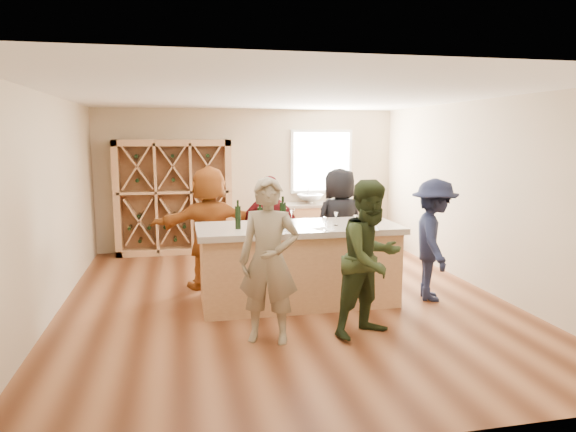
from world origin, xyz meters
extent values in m
cube|color=brown|center=(0.00, 0.00, -0.05)|extent=(6.00, 7.00, 0.10)
cube|color=white|center=(0.00, 0.00, 2.85)|extent=(6.00, 7.00, 0.10)
cube|color=#C6B08F|center=(0.00, 3.55, 1.40)|extent=(6.00, 0.10, 2.80)
cube|color=#C6B08F|center=(0.00, -3.55, 1.40)|extent=(6.00, 0.10, 2.80)
cube|color=#C6B08F|center=(-3.05, 0.00, 1.40)|extent=(0.10, 7.00, 2.80)
cube|color=#C6B08F|center=(3.05, 0.00, 1.40)|extent=(0.10, 7.00, 2.80)
cube|color=white|center=(1.50, 3.47, 1.75)|extent=(1.30, 0.06, 1.30)
cube|color=white|center=(1.50, 3.44, 1.75)|extent=(1.18, 0.01, 1.18)
cube|color=tan|center=(-1.50, 3.27, 1.10)|extent=(2.20, 0.45, 2.20)
cube|color=tan|center=(1.40, 3.20, 0.43)|extent=(1.60, 0.58, 0.86)
cube|color=#AD9F8E|center=(1.40, 3.20, 0.89)|extent=(1.70, 0.62, 0.06)
imported|color=silver|center=(1.20, 3.20, 1.01)|extent=(0.54, 0.54, 0.19)
cylinder|color=silver|center=(1.20, 3.38, 1.07)|extent=(0.02, 0.02, 0.30)
cube|color=tan|center=(0.16, -0.19, 0.50)|extent=(2.60, 1.00, 1.00)
cube|color=#AD9F8E|center=(0.16, -0.19, 1.04)|extent=(2.72, 1.12, 0.08)
cylinder|color=black|center=(-0.66, -0.29, 1.23)|extent=(0.10, 0.10, 0.30)
cylinder|color=black|center=(-0.38, -0.34, 1.22)|extent=(0.09, 0.09, 0.28)
cylinder|color=black|center=(-0.26, -0.41, 1.24)|extent=(0.10, 0.10, 0.31)
cylinder|color=black|center=(-0.08, -0.33, 1.25)|extent=(0.09, 0.09, 0.33)
cone|color=white|center=(-0.09, -0.60, 1.17)|extent=(0.08, 0.08, 0.18)
cone|color=white|center=(0.40, -0.65, 1.16)|extent=(0.07, 0.07, 0.16)
cone|color=white|center=(0.80, -0.66, 1.18)|extent=(0.09, 0.09, 0.19)
cone|color=white|center=(0.65, -0.30, 1.17)|extent=(0.09, 0.09, 0.18)
cone|color=white|center=(1.10, -0.44, 1.16)|extent=(0.08, 0.08, 0.17)
cube|color=white|center=(-0.20, -0.61, 1.08)|extent=(0.32, 0.36, 0.00)
cube|color=white|center=(0.41, -0.54, 1.08)|extent=(0.28, 0.32, 0.00)
cube|color=white|center=(1.00, -0.61, 1.08)|extent=(0.31, 0.36, 0.00)
imported|color=gray|center=(-0.46, -1.41, 0.92)|extent=(0.79, 0.69, 1.83)
imported|color=#263319|center=(0.70, -1.47, 0.90)|extent=(0.99, 0.79, 1.79)
imported|color=#191E38|center=(2.03, -0.41, 0.85)|extent=(0.82, 1.20, 1.69)
imported|color=#590F14|center=(-0.06, 0.76, 0.84)|extent=(1.10, 0.85, 1.68)
imported|color=black|center=(1.05, 0.79, 0.89)|extent=(0.98, 0.76, 1.78)
imported|color=#994C19|center=(-0.97, 0.84, 0.92)|extent=(1.77, 0.84, 1.84)
cone|color=white|center=(0.11, 0.01, 1.17)|extent=(0.07, 0.07, 0.18)
camera|label=1|loc=(-1.39, -6.80, 2.26)|focal=32.00mm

